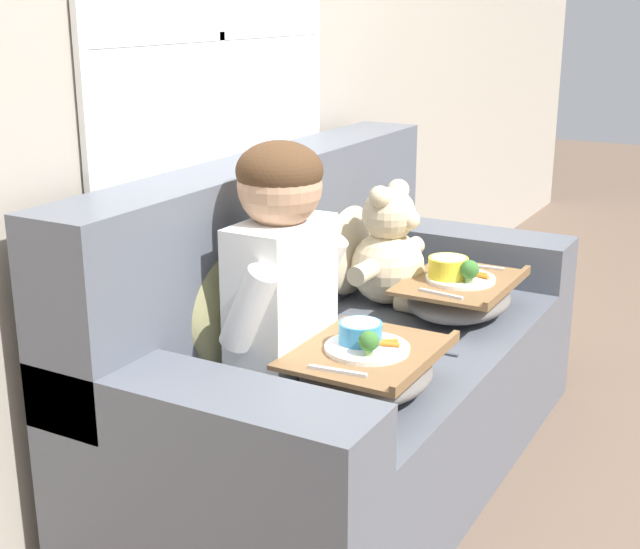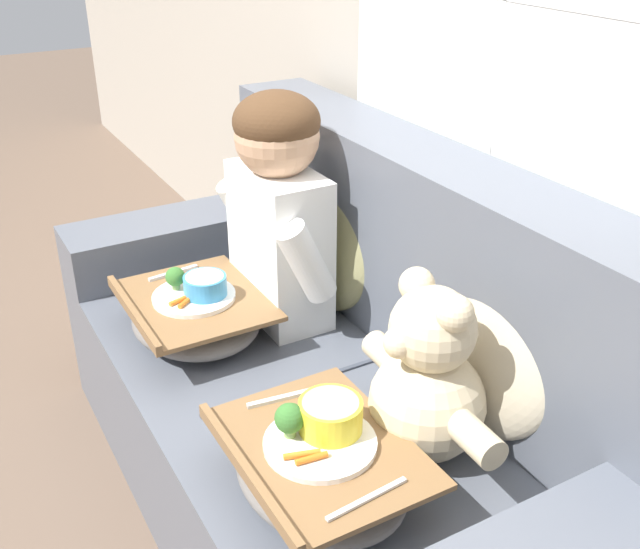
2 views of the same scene
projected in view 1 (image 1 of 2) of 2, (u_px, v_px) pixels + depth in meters
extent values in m
plane|color=brown|center=(356.00, 468.00, 2.73)|extent=(14.00, 14.00, 0.00)
cube|color=#A89E8E|center=(206.00, 27.00, 2.58)|extent=(8.00, 0.05, 2.60)
cube|color=white|center=(219.00, 36.00, 2.57)|extent=(1.16, 0.02, 1.10)
cube|color=black|center=(217.00, 36.00, 2.57)|extent=(1.11, 0.01, 1.05)
cube|color=white|center=(220.00, 36.00, 2.57)|extent=(0.02, 0.02, 1.05)
cube|color=white|center=(220.00, 36.00, 2.57)|extent=(1.11, 0.02, 0.02)
cube|color=#565B66|center=(357.00, 404.00, 2.67)|extent=(1.75, 0.84, 0.43)
cube|color=#565B66|center=(266.00, 241.00, 2.67)|extent=(1.75, 0.22, 0.50)
cube|color=#565B66|center=(200.00, 415.00, 1.94)|extent=(0.22, 0.84, 0.16)
cube|color=#565B66|center=(453.00, 250.00, 3.22)|extent=(0.22, 0.84, 0.16)
cube|color=#3D424C|center=(364.00, 337.00, 2.60)|extent=(0.01, 0.58, 0.01)
ellipsoid|color=#898456|center=(228.00, 291.00, 2.38)|extent=(0.42, 0.20, 0.44)
ellipsoid|color=#C1B293|center=(342.00, 236.00, 2.93)|extent=(0.39, 0.19, 0.40)
cube|color=white|center=(281.00, 299.00, 2.30)|extent=(0.31, 0.17, 0.41)
sphere|color=tan|center=(280.00, 186.00, 2.21)|extent=(0.21, 0.21, 0.21)
ellipsoid|color=#4C331E|center=(279.00, 171.00, 2.20)|extent=(0.22, 0.22, 0.15)
cylinder|color=white|center=(249.00, 309.00, 2.13)|extent=(0.08, 0.16, 0.23)
cylinder|color=white|center=(320.00, 271.00, 2.43)|extent=(0.08, 0.16, 0.23)
sphere|color=beige|center=(388.00, 267.00, 2.87)|extent=(0.24, 0.24, 0.24)
sphere|color=beige|center=(389.00, 214.00, 2.82)|extent=(0.17, 0.17, 0.17)
sphere|color=beige|center=(380.00, 197.00, 2.75)|extent=(0.07, 0.07, 0.07)
sphere|color=beige|center=(398.00, 190.00, 2.85)|extent=(0.07, 0.07, 0.07)
sphere|color=beige|center=(410.00, 220.00, 2.78)|extent=(0.06, 0.06, 0.06)
sphere|color=black|center=(415.00, 219.00, 2.77)|extent=(0.02, 0.02, 0.02)
cylinder|color=beige|center=(365.00, 272.00, 2.74)|extent=(0.12, 0.07, 0.06)
cylinder|color=beige|center=(409.00, 249.00, 2.99)|extent=(0.12, 0.07, 0.06)
cylinder|color=beige|center=(413.00, 304.00, 2.79)|extent=(0.07, 0.11, 0.06)
cylinder|color=beige|center=(427.00, 295.00, 2.88)|extent=(0.07, 0.11, 0.06)
ellipsoid|color=slate|center=(367.00, 373.00, 2.23)|extent=(0.39, 0.32, 0.10)
cube|color=brown|center=(367.00, 353.00, 2.21)|extent=(0.40, 0.34, 0.01)
cube|color=brown|center=(427.00, 359.00, 2.13)|extent=(0.40, 0.02, 0.02)
cylinder|color=white|center=(367.00, 348.00, 2.21)|extent=(0.21, 0.21, 0.01)
cylinder|color=#3889C1|center=(360.00, 332.00, 2.22)|extent=(0.11, 0.11, 0.05)
cylinder|color=#E5D189|center=(361.00, 324.00, 2.22)|extent=(0.10, 0.10, 0.01)
sphere|color=#38702D|center=(369.00, 341.00, 2.14)|extent=(0.05, 0.05, 0.05)
cylinder|color=#7A9E56|center=(369.00, 351.00, 2.15)|extent=(0.02, 0.02, 0.02)
cylinder|color=orange|center=(389.00, 344.00, 2.20)|extent=(0.03, 0.05, 0.01)
cylinder|color=orange|center=(389.00, 341.00, 2.22)|extent=(0.04, 0.04, 0.01)
cube|color=silver|center=(338.00, 371.00, 2.08)|extent=(0.03, 0.14, 0.01)
ellipsoid|color=slate|center=(459.00, 299.00, 2.78)|extent=(0.40, 0.31, 0.10)
cube|color=brown|center=(460.00, 282.00, 2.76)|extent=(0.42, 0.32, 0.01)
cube|color=brown|center=(508.00, 285.00, 2.69)|extent=(0.42, 0.02, 0.02)
cylinder|color=white|center=(460.00, 279.00, 2.76)|extent=(0.22, 0.22, 0.01)
cylinder|color=yellow|center=(448.00, 267.00, 2.74)|extent=(0.12, 0.12, 0.06)
cylinder|color=#E5D189|center=(448.00, 259.00, 2.74)|extent=(0.11, 0.11, 0.01)
sphere|color=#38702D|center=(470.00, 269.00, 2.69)|extent=(0.06, 0.06, 0.06)
cylinder|color=#7A9E56|center=(469.00, 279.00, 2.70)|extent=(0.02, 0.02, 0.03)
cylinder|color=orange|center=(479.00, 275.00, 2.75)|extent=(0.03, 0.07, 0.01)
cylinder|color=orange|center=(478.00, 273.00, 2.77)|extent=(0.02, 0.06, 0.01)
cube|color=silver|center=(441.00, 294.00, 2.62)|extent=(0.03, 0.14, 0.01)
cube|color=silver|center=(478.00, 266.00, 2.89)|extent=(0.03, 0.17, 0.01)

